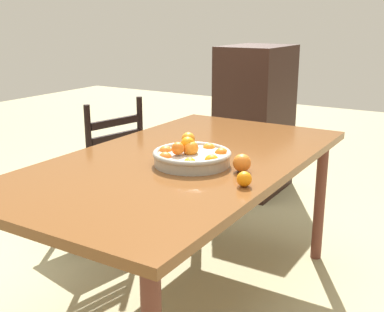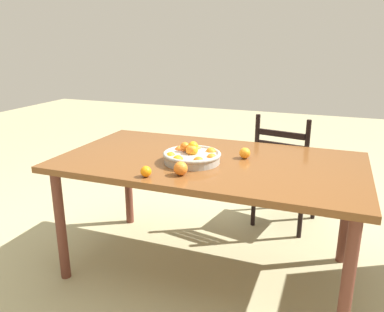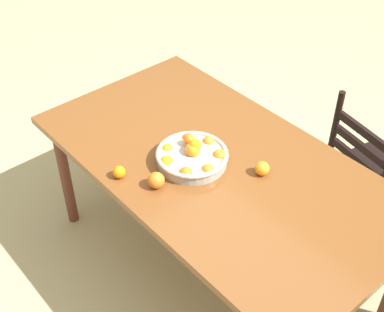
# 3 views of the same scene
# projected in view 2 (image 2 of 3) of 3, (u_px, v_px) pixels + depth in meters

# --- Properties ---
(ground_plane) EXTENTS (12.00, 12.00, 0.00)m
(ground_plane) POSITION_uv_depth(u_px,v_px,m) (208.00, 268.00, 2.59)
(ground_plane) COLOR tan
(dining_table) EXTENTS (1.86, 1.02, 0.78)m
(dining_table) POSITION_uv_depth(u_px,v_px,m) (209.00, 170.00, 2.38)
(dining_table) COLOR brown
(dining_table) RESTS_ON ground
(chair_near_window) EXTENTS (0.53, 0.53, 0.94)m
(chair_near_window) POSITION_uv_depth(u_px,v_px,m) (285.00, 173.00, 3.08)
(chair_near_window) COLOR black
(chair_near_window) RESTS_ON ground
(fruit_bowl) EXTENTS (0.35, 0.35, 0.13)m
(fruit_bowl) POSITION_uv_depth(u_px,v_px,m) (192.00, 156.00, 2.29)
(fruit_bowl) COLOR #A19D92
(fruit_bowl) RESTS_ON dining_table
(orange_loose_0) EXTENTS (0.06, 0.06, 0.06)m
(orange_loose_0) POSITION_uv_depth(u_px,v_px,m) (146.00, 171.00, 2.05)
(orange_loose_0) COLOR orange
(orange_loose_0) RESTS_ON dining_table
(orange_loose_1) EXTENTS (0.07, 0.07, 0.07)m
(orange_loose_1) POSITION_uv_depth(u_px,v_px,m) (245.00, 153.00, 2.37)
(orange_loose_1) COLOR orange
(orange_loose_1) RESTS_ON dining_table
(orange_loose_2) EXTENTS (0.08, 0.08, 0.08)m
(orange_loose_2) POSITION_uv_depth(u_px,v_px,m) (181.00, 168.00, 2.07)
(orange_loose_2) COLOR orange
(orange_loose_2) RESTS_ON dining_table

